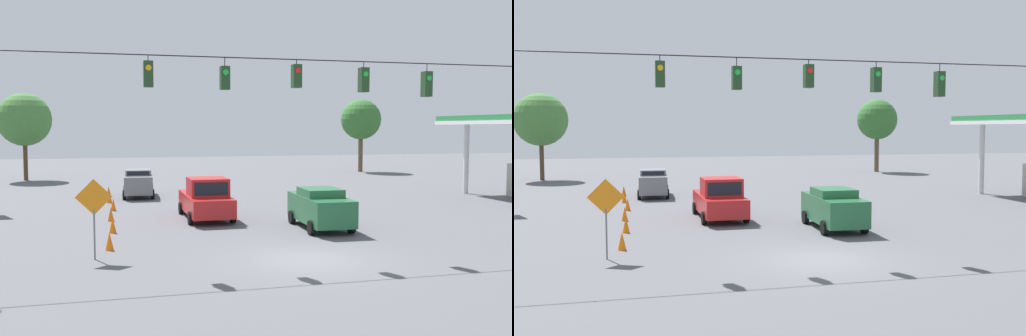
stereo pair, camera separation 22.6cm
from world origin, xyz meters
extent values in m
plane|color=#56565B|center=(0.00, 0.00, 0.00)|extent=(140.00, 140.00, 0.00)
cylinder|color=black|center=(0.00, -1.33, 7.09)|extent=(23.20, 0.04, 0.04)
cube|color=#1E3D1E|center=(-5.33, -1.33, 6.30)|extent=(0.32, 0.36, 0.97)
cylinder|color=black|center=(-5.33, -1.33, 6.94)|extent=(0.03, 0.03, 0.30)
cylinder|color=green|center=(-5.33, -1.14, 6.52)|extent=(0.20, 0.02, 0.20)
cube|color=#1E3D1E|center=(-2.67, -1.33, 6.41)|extent=(0.32, 0.36, 0.92)
cylinder|color=black|center=(-2.67, -1.33, 6.98)|extent=(0.03, 0.03, 0.22)
cylinder|color=green|center=(-2.67, -1.14, 6.61)|extent=(0.20, 0.02, 0.20)
cube|color=#1E3D1E|center=(0.00, -1.33, 6.49)|extent=(0.32, 0.36, 0.84)
cylinder|color=black|center=(0.00, -1.33, 7.00)|extent=(0.03, 0.03, 0.18)
cylinder|color=red|center=(0.00, -1.14, 6.68)|extent=(0.20, 0.02, 0.20)
cube|color=#1E3D1E|center=(2.67, -1.33, 6.37)|extent=(0.32, 0.36, 0.82)
cylinder|color=black|center=(2.67, -1.33, 6.93)|extent=(0.03, 0.03, 0.31)
cylinder|color=green|center=(2.67, -1.14, 6.55)|extent=(0.20, 0.02, 0.20)
cube|color=#1E3D1E|center=(5.33, -1.33, 6.44)|extent=(0.32, 0.36, 0.89)
cylinder|color=black|center=(5.33, -1.33, 6.99)|extent=(0.03, 0.03, 0.21)
cylinder|color=orange|center=(5.33, -1.14, 6.64)|extent=(0.20, 0.02, 0.20)
cube|color=red|center=(1.95, -9.89, 0.77)|extent=(2.08, 5.42, 0.90)
cube|color=red|center=(1.95, -9.24, 1.67)|extent=(1.90, 1.96, 0.90)
cube|color=black|center=(1.95, -8.26, 1.67)|extent=(1.64, 0.03, 0.63)
cylinder|color=black|center=(2.97, -8.13, 0.32)|extent=(0.22, 0.64, 0.64)
cylinder|color=black|center=(0.92, -8.14, 0.32)|extent=(0.22, 0.64, 0.64)
cylinder|color=black|center=(2.99, -11.64, 0.32)|extent=(0.22, 0.64, 0.64)
cylinder|color=black|center=(0.94, -11.65, 0.32)|extent=(0.22, 0.64, 0.64)
cube|color=slate|center=(4.79, -19.93, 0.89)|extent=(1.99, 4.50, 1.14)
cube|color=slate|center=(4.79, -19.93, 1.64)|extent=(1.73, 2.02, 0.36)
cube|color=black|center=(4.84, -18.95, 1.64)|extent=(1.42, 0.09, 0.25)
cylinder|color=black|center=(5.75, -18.54, 0.32)|extent=(0.25, 0.65, 0.64)
cylinder|color=black|center=(3.97, -18.45, 0.32)|extent=(0.25, 0.65, 0.64)
cylinder|color=black|center=(5.61, -21.40, 0.32)|extent=(0.25, 0.65, 0.64)
cylinder|color=black|center=(3.83, -21.32, 0.32)|extent=(0.25, 0.65, 0.64)
cube|color=#236038|center=(-2.65, -5.69, 0.90)|extent=(1.98, 4.63, 1.17)
cube|color=#236038|center=(-2.65, -5.69, 1.67)|extent=(1.75, 2.07, 0.36)
cube|color=black|center=(-2.68, -6.71, 1.67)|extent=(1.46, 0.07, 0.25)
cylinder|color=black|center=(-3.61, -7.15, 0.32)|extent=(0.24, 0.65, 0.64)
cylinder|color=black|center=(-1.79, -7.21, 0.32)|extent=(0.24, 0.65, 0.64)
cylinder|color=black|center=(-3.51, -4.18, 0.32)|extent=(0.24, 0.65, 0.64)
cylinder|color=black|center=(-1.69, -4.24, 0.32)|extent=(0.24, 0.65, 0.64)
cone|color=orange|center=(6.72, -3.32, 0.35)|extent=(0.32, 0.32, 0.69)
cone|color=orange|center=(6.57, -6.92, 0.35)|extent=(0.32, 0.32, 0.69)
cone|color=orange|center=(6.63, -10.17, 0.35)|extent=(0.32, 0.32, 0.69)
cone|color=orange|center=(6.48, -13.76, 0.35)|extent=(0.32, 0.32, 0.69)
cone|color=orange|center=(6.67, -17.18, 0.35)|extent=(0.32, 0.32, 0.69)
cone|color=orange|center=(6.71, -20.76, 0.35)|extent=(0.32, 0.32, 0.69)
cylinder|color=silver|center=(-17.44, -16.02, 2.53)|extent=(0.36, 0.36, 5.05)
cylinder|color=slate|center=(7.22, -1.88, 0.90)|extent=(0.06, 0.06, 1.80)
cube|color=orange|center=(7.22, -1.88, 2.21)|extent=(1.27, 0.04, 1.27)
cylinder|color=brown|center=(-18.79, -36.08, 2.15)|extent=(0.46, 0.46, 4.30)
sphere|color=#336B2D|center=(-18.79, -36.08, 5.44)|extent=(4.15, 4.15, 4.15)
cylinder|color=#4C3823|center=(13.69, -34.48, 2.02)|extent=(0.37, 0.37, 4.03)
sphere|color=#427A38|center=(13.69, -34.48, 5.29)|extent=(4.59, 4.59, 4.59)
camera|label=1|loc=(6.72, 18.59, 4.63)|focal=40.00mm
camera|label=2|loc=(6.50, 18.64, 4.63)|focal=40.00mm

